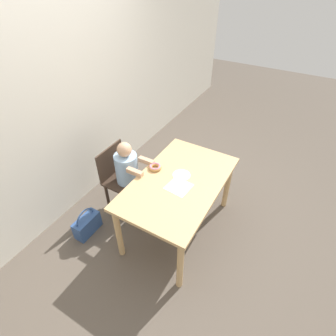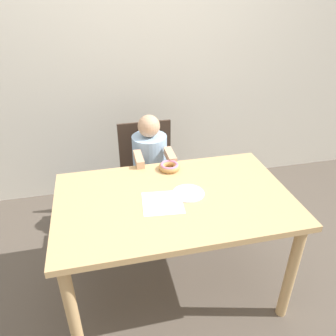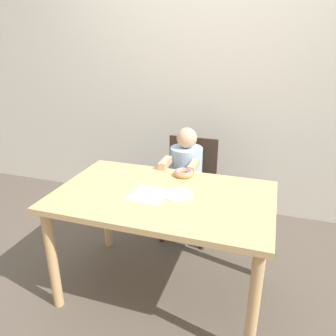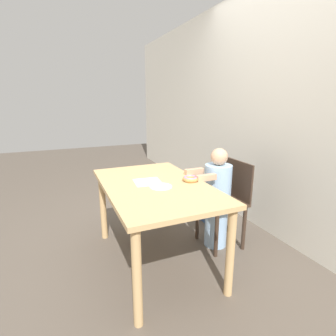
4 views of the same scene
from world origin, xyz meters
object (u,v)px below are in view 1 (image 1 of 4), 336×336
child_figure (128,179)px  donut (155,167)px  handbag (87,224)px  chair (121,178)px

child_figure → donut: child_figure is taller
donut → handbag: 1.01m
chair → donut: chair is taller
handbag → chair: bearing=-11.6°
chair → donut: bearing=-80.7°
chair → handbag: chair is taller
donut → child_figure: bearing=102.2°
child_figure → handbag: size_ratio=2.80×
child_figure → handbag: child_figure is taller
child_figure → donut: size_ratio=7.22×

